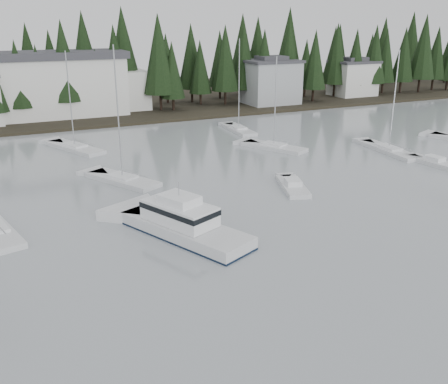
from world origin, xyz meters
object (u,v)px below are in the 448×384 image
object	(u,v)px
sailboat_7	(123,181)
sailboat_5	(239,131)
cabin_cruiser_center	(183,226)
sailboat_2	(388,151)
runabout_1	(293,187)
house_east_a	(271,81)
sailboat_6	(75,149)
harbor_inn	(65,84)
sailboat_1	(274,148)
house_east_b	(353,77)
runabout_2	(434,163)

from	to	relation	value
sailboat_7	sailboat_5	bearing A→B (deg)	-79.95
cabin_cruiser_center	sailboat_2	world-z (taller)	sailboat_2
sailboat_7	runabout_1	bearing A→B (deg)	-149.96
house_east_a	cabin_cruiser_center	size ratio (longest dim) A/B	0.85
sailboat_5	sailboat_6	distance (m)	25.15
harbor_inn	sailboat_1	xyz separation A→B (m)	(21.82, -35.30, -5.71)
house_east_a	runabout_1	distance (m)	52.35
house_east_a	sailboat_6	xyz separation A→B (m)	(-41.63, -20.08, -4.84)
runabout_1	house_east_b	bearing A→B (deg)	-24.91
sailboat_1	sailboat_7	size ratio (longest dim) A/B	0.86
house_east_b	cabin_cruiser_center	world-z (taller)	house_east_b
house_east_a	runabout_1	xyz separation A→B (m)	(-23.85, -46.36, -4.77)
cabin_cruiser_center	runabout_2	distance (m)	35.39
harbor_inn	runabout_1	bearing A→B (deg)	-73.40
sailboat_1	sailboat_2	world-z (taller)	sailboat_2
house_east_b	sailboat_5	distance (m)	44.05
house_east_b	sailboat_1	bearing A→B (deg)	-139.90
runabout_1	runabout_2	bearing A→B (deg)	-69.69
house_east_b	sailboat_2	bearing A→B (deg)	-122.75
house_east_a	sailboat_1	size ratio (longest dim) A/B	0.84
harbor_inn	sailboat_7	distance (m)	41.45
sailboat_7	harbor_inn	bearing A→B (deg)	-28.32
house_east_a	runabout_2	world-z (taller)	house_east_a
house_east_a	cabin_cruiser_center	bearing A→B (deg)	-125.96
runabout_2	sailboat_5	bearing A→B (deg)	19.54
harbor_inn	sailboat_6	world-z (taller)	sailboat_6
runabout_1	runabout_2	distance (m)	20.37
cabin_cruiser_center	runabout_2	bearing A→B (deg)	-102.71
sailboat_1	runabout_2	world-z (taller)	sailboat_1
harbor_inn	runabout_1	distance (m)	53.20
house_east_b	sailboat_6	size ratio (longest dim) A/B	0.71
house_east_b	runabout_2	bearing A→B (deg)	-118.10
house_east_b	sailboat_1	size ratio (longest dim) A/B	0.75
harbor_inn	sailboat_2	distance (m)	55.66
sailboat_6	runabout_1	size ratio (longest dim) A/B	1.88
sailboat_2	sailboat_5	distance (m)	23.31
house_east_b	sailboat_6	bearing A→B (deg)	-160.87
sailboat_6	runabout_2	bearing A→B (deg)	-147.57
sailboat_6	runabout_2	size ratio (longest dim) A/B	1.93
cabin_cruiser_center	runabout_2	size ratio (longest dim) A/B	1.80
sailboat_1	runabout_1	distance (m)	16.80
sailboat_7	sailboat_1	bearing A→B (deg)	-103.32
sailboat_1	house_east_b	bearing A→B (deg)	-77.07
sailboat_6	cabin_cruiser_center	bearing A→B (deg)	162.39
sailboat_1	sailboat_7	world-z (taller)	sailboat_7
cabin_cruiser_center	sailboat_6	xyz separation A→B (m)	(-3.44, 32.57, -0.71)
harbor_inn	cabin_cruiser_center	distance (m)	57.21
house_east_a	harbor_inn	size ratio (longest dim) A/B	0.36
cabin_cruiser_center	sailboat_5	bearing A→B (deg)	-56.74
house_east_b	sailboat_5	xyz separation A→B (m)	(-38.50, -20.97, -4.31)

